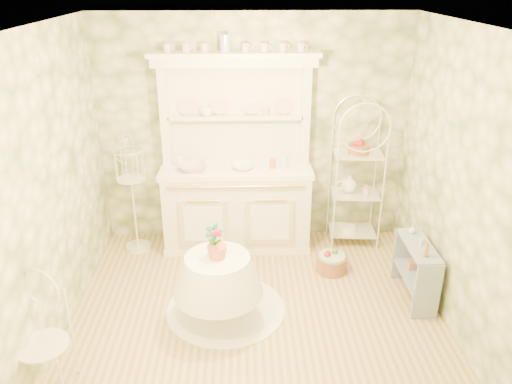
{
  "coord_description": "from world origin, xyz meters",
  "views": [
    {
      "loc": [
        -0.13,
        -3.86,
        3.08
      ],
      "look_at": [
        0.0,
        0.5,
        1.15
      ],
      "focal_mm": 35.0,
      "sensor_mm": 36.0,
      "label": 1
    }
  ],
  "objects_px": {
    "cafe_chair": "(43,348)",
    "floor_basket": "(332,262)",
    "side_shelf": "(415,274)",
    "round_table": "(219,294)",
    "birdcage_stand": "(133,197)",
    "bakers_rack": "(356,177)",
    "kitchen_dresser": "(236,157)"
  },
  "relations": [
    {
      "from": "cafe_chair",
      "to": "floor_basket",
      "type": "height_order",
      "value": "cafe_chair"
    },
    {
      "from": "side_shelf",
      "to": "round_table",
      "type": "bearing_deg",
      "value": -172.0
    },
    {
      "from": "birdcage_stand",
      "to": "floor_basket",
      "type": "height_order",
      "value": "birdcage_stand"
    },
    {
      "from": "floor_basket",
      "to": "side_shelf",
      "type": "bearing_deg",
      "value": -34.33
    },
    {
      "from": "bakers_rack",
      "to": "round_table",
      "type": "distance_m",
      "value": 2.26
    },
    {
      "from": "birdcage_stand",
      "to": "bakers_rack",
      "type": "bearing_deg",
      "value": 2.16
    },
    {
      "from": "cafe_chair",
      "to": "round_table",
      "type": "bearing_deg",
      "value": 55.88
    },
    {
      "from": "birdcage_stand",
      "to": "cafe_chair",
      "type": "bearing_deg",
      "value": -97.0
    },
    {
      "from": "round_table",
      "to": "floor_basket",
      "type": "bearing_deg",
      "value": 34.92
    },
    {
      "from": "bakers_rack",
      "to": "round_table",
      "type": "bearing_deg",
      "value": -131.32
    },
    {
      "from": "side_shelf",
      "to": "bakers_rack",
      "type": "bearing_deg",
      "value": 106.72
    },
    {
      "from": "cafe_chair",
      "to": "birdcage_stand",
      "type": "height_order",
      "value": "birdcage_stand"
    },
    {
      "from": "side_shelf",
      "to": "round_table",
      "type": "distance_m",
      "value": 2.0
    },
    {
      "from": "cafe_chair",
      "to": "floor_basket",
      "type": "xyz_separation_m",
      "value": [
        2.54,
        1.67,
        -0.32
      ]
    },
    {
      "from": "bakers_rack",
      "to": "birdcage_stand",
      "type": "xyz_separation_m",
      "value": [
        -2.62,
        -0.1,
        -0.18
      ]
    },
    {
      "from": "side_shelf",
      "to": "floor_basket",
      "type": "height_order",
      "value": "side_shelf"
    },
    {
      "from": "bakers_rack",
      "to": "floor_basket",
      "type": "bearing_deg",
      "value": -113.52
    },
    {
      "from": "bakers_rack",
      "to": "round_table",
      "type": "height_order",
      "value": "bakers_rack"
    },
    {
      "from": "side_shelf",
      "to": "cafe_chair",
      "type": "bearing_deg",
      "value": -162.29
    },
    {
      "from": "round_table",
      "to": "birdcage_stand",
      "type": "relative_size",
      "value": 0.46
    },
    {
      "from": "birdcage_stand",
      "to": "floor_basket",
      "type": "relative_size",
      "value": 4.1
    },
    {
      "from": "kitchen_dresser",
      "to": "side_shelf",
      "type": "bearing_deg",
      "value": -32.35
    },
    {
      "from": "cafe_chair",
      "to": "floor_basket",
      "type": "bearing_deg",
      "value": 57.3
    },
    {
      "from": "round_table",
      "to": "birdcage_stand",
      "type": "bearing_deg",
      "value": 126.19
    },
    {
      "from": "side_shelf",
      "to": "floor_basket",
      "type": "bearing_deg",
      "value": 143.96
    },
    {
      "from": "bakers_rack",
      "to": "cafe_chair",
      "type": "distance_m",
      "value": 3.75
    },
    {
      "from": "kitchen_dresser",
      "to": "round_table",
      "type": "bearing_deg",
      "value": -96.36
    },
    {
      "from": "side_shelf",
      "to": "kitchen_dresser",
      "type": "bearing_deg",
      "value": 145.94
    },
    {
      "from": "birdcage_stand",
      "to": "floor_basket",
      "type": "xyz_separation_m",
      "value": [
        2.26,
        -0.57,
        -0.57
      ]
    },
    {
      "from": "side_shelf",
      "to": "floor_basket",
      "type": "relative_size",
      "value": 1.96
    },
    {
      "from": "side_shelf",
      "to": "birdcage_stand",
      "type": "bearing_deg",
      "value": 158.53
    },
    {
      "from": "kitchen_dresser",
      "to": "birdcage_stand",
      "type": "height_order",
      "value": "kitchen_dresser"
    }
  ]
}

